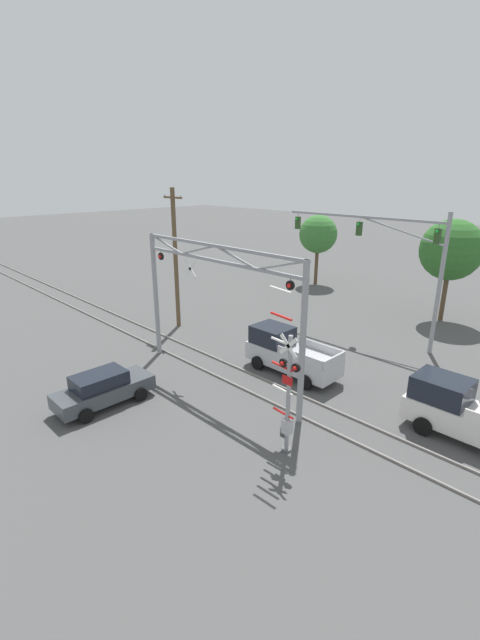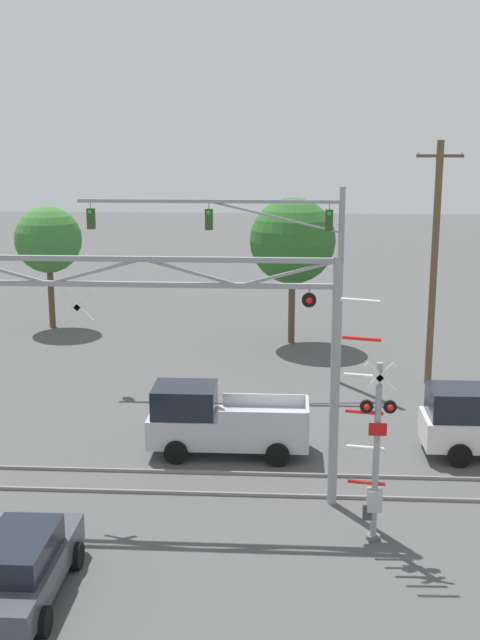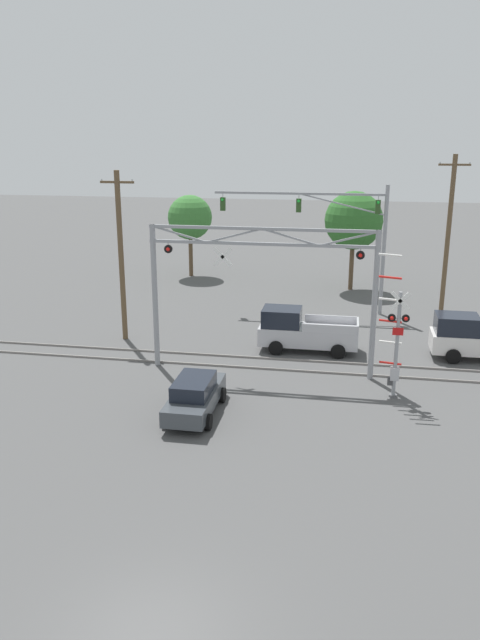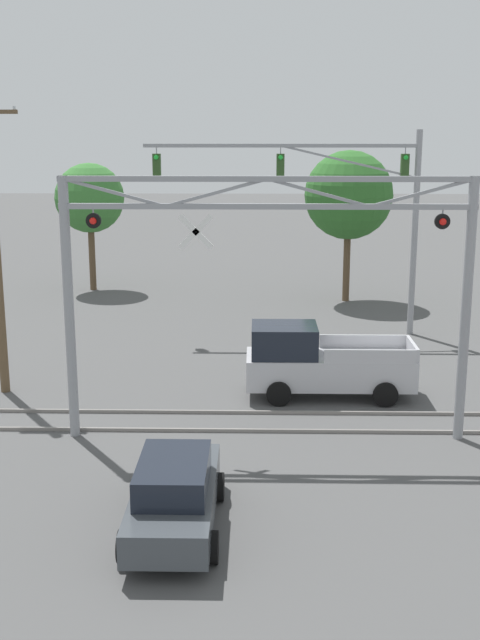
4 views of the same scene
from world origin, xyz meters
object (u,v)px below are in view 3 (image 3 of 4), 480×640
(utility_pole_left, at_px, (121,255))
(sedan_waiting, at_px, (195,396))
(traffic_signal_span, at_px, (343,226))
(utility_pole_right, at_px, (448,236))
(background_tree_beyond_span, at_px, (190,218))
(pickup_truck_following, at_px, (479,339))
(pickup_truck_lead, at_px, (302,331))
(crossing_signal_mast, at_px, (395,345))
(crossing_gantry, at_px, (261,279))
(background_tree_far_left_verge, at_px, (354,221))

(utility_pole_left, bearing_deg, sedan_waiting, -54.82)
(traffic_signal_span, height_order, utility_pole_right, utility_pole_right)
(utility_pole_right, xyz_separation_m, background_tree_beyond_span, (-18.08, 8.70, -0.39))
(traffic_signal_span, xyz_separation_m, pickup_truck_following, (7.01, -7.50, -4.40))
(pickup_truck_lead, height_order, utility_pole_right, utility_pole_right)
(crossing_signal_mast, bearing_deg, utility_pole_left, 158.29)
(pickup_truck_lead, xyz_separation_m, pickup_truck_following, (8.72, 0.26, 0.00))
(pickup_truck_following, relative_size, sedan_waiting, 1.21)
(utility_pole_left, relative_size, background_tree_beyond_span, 1.42)
(sedan_waiting, bearing_deg, pickup_truck_following, 35.50)
(pickup_truck_following, relative_size, utility_pole_right, 0.54)
(crossing_signal_mast, relative_size, sedan_waiting, 1.42)
(crossing_gantry, xyz_separation_m, traffic_signal_span, (3.38, 11.14, 0.97))
(pickup_truck_lead, xyz_separation_m, utility_pole_left, (-9.69, 0.23, 3.60))
(utility_pole_right, bearing_deg, sedan_waiting, -124.97)
(crossing_signal_mast, height_order, traffic_signal_span, traffic_signal_span)
(traffic_signal_span, bearing_deg, utility_pole_left, -146.54)
(pickup_truck_following, bearing_deg, traffic_signal_span, 133.08)
(pickup_truck_following, xyz_separation_m, background_tree_far_left_verge, (-6.39, 13.82, 3.91))
(background_tree_beyond_span, bearing_deg, pickup_truck_lead, -58.32)
(pickup_truck_following, bearing_deg, background_tree_far_left_verge, 114.83)
(utility_pole_left, bearing_deg, pickup_truck_lead, -1.38)
(crossing_gantry, distance_m, utility_pole_left, 8.79)
(crossing_signal_mast, height_order, sedan_waiting, crossing_signal_mast)
(crossing_gantry, xyz_separation_m, sedan_waiting, (-1.87, -5.11, -3.69))
(pickup_truck_lead, xyz_separation_m, sedan_waiting, (-3.55, -8.48, -0.26))
(utility_pole_left, distance_m, background_tree_beyond_span, 16.32)
(crossing_signal_mast, xyz_separation_m, utility_pole_left, (-13.96, 5.56, 2.33))
(crossing_signal_mast, distance_m, utility_pole_right, 13.91)
(pickup_truck_lead, height_order, pickup_truck_following, same)
(pickup_truck_following, bearing_deg, crossing_signal_mast, -128.55)
(crossing_gantry, relative_size, background_tree_beyond_span, 1.64)
(crossing_gantry, height_order, utility_pole_left, utility_pole_left)
(crossing_gantry, bearing_deg, pickup_truck_lead, 63.61)
(utility_pole_left, bearing_deg, background_tree_far_left_verge, 49.05)
(pickup_truck_lead, bearing_deg, pickup_truck_following, 1.73)
(pickup_truck_lead, bearing_deg, utility_pole_right, 44.90)
(crossing_signal_mast, bearing_deg, traffic_signal_span, 101.08)
(crossing_signal_mast, distance_m, pickup_truck_following, 7.25)
(utility_pole_left, relative_size, utility_pole_right, 0.93)
(crossing_gantry, relative_size, pickup_truck_following, 1.97)
(crossing_signal_mast, relative_size, pickup_truck_following, 1.17)
(crossing_gantry, height_order, utility_pole_right, utility_pole_right)
(pickup_truck_lead, bearing_deg, background_tree_beyond_span, 121.68)
(pickup_truck_following, xyz_separation_m, background_tree_beyond_span, (-18.92, 16.28, 3.55))
(pickup_truck_lead, relative_size, sedan_waiting, 1.16)
(crossing_gantry, relative_size, utility_pole_right, 1.07)
(crossing_signal_mast, distance_m, background_tree_beyond_span, 26.32)
(crossing_gantry, distance_m, background_tree_far_left_verge, 17.91)
(traffic_signal_span, relative_size, sedan_waiting, 2.44)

